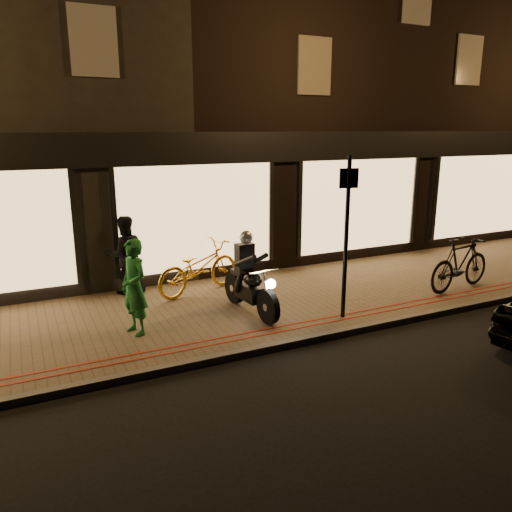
# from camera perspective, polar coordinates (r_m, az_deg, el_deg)

# --- Properties ---
(ground) EXTENTS (90.00, 90.00, 0.00)m
(ground) POSITION_cam_1_polar(r_m,az_deg,el_deg) (8.42, 2.70, -10.74)
(ground) COLOR black
(ground) RESTS_ON ground
(sidewalk) EXTENTS (50.00, 4.00, 0.12)m
(sidewalk) POSITION_cam_1_polar(r_m,az_deg,el_deg) (10.06, -2.74, -6.08)
(sidewalk) COLOR brown
(sidewalk) RESTS_ON ground
(kerb_stone) EXTENTS (50.00, 0.14, 0.12)m
(kerb_stone) POSITION_cam_1_polar(r_m,az_deg,el_deg) (8.43, 2.54, -10.25)
(kerb_stone) COLOR #59544C
(kerb_stone) RESTS_ON ground
(red_kerb_lines) EXTENTS (50.00, 0.26, 0.01)m
(red_kerb_lines) POSITION_cam_1_polar(r_m,az_deg,el_deg) (8.81, 0.99, -8.66)
(red_kerb_lines) COLOR maroon
(red_kerb_lines) RESTS_ON sidewalk
(building_row) EXTENTS (48.00, 10.11, 8.50)m
(building_row) POSITION_cam_1_polar(r_m,az_deg,el_deg) (16.12, -13.13, 16.39)
(building_row) COLOR black
(building_row) RESTS_ON ground
(motorcycle) EXTENTS (0.60, 1.94, 1.59)m
(motorcycle) POSITION_cam_1_polar(r_m,az_deg,el_deg) (9.54, -0.77, -2.94)
(motorcycle) COLOR black
(motorcycle) RESTS_ON sidewalk
(sign_post) EXTENTS (0.35, 0.12, 3.00)m
(sign_post) POSITION_cam_1_polar(r_m,az_deg,el_deg) (9.18, 10.31, 2.99)
(sign_post) COLOR black
(sign_post) RESTS_ON sidewalk
(bicycle_gold) EXTENTS (2.23, 1.40, 1.11)m
(bicycle_gold) POSITION_cam_1_polar(r_m,az_deg,el_deg) (10.79, -6.59, -1.32)
(bicycle_gold) COLOR gold
(bicycle_gold) RESTS_ON sidewalk
(bicycle_dark) EXTENTS (2.01, 0.82, 1.18)m
(bicycle_dark) POSITION_cam_1_polar(r_m,az_deg,el_deg) (11.77, 22.32, -0.82)
(bicycle_dark) COLOR black
(bicycle_dark) RESTS_ON sidewalk
(person_green) EXTENTS (0.58, 0.71, 1.67)m
(person_green) POSITION_cam_1_polar(r_m,az_deg,el_deg) (8.74, -13.74, -3.47)
(person_green) COLOR #1E7230
(person_green) RESTS_ON sidewalk
(person_dark) EXTENTS (0.82, 0.64, 1.68)m
(person_dark) POSITION_cam_1_polar(r_m,az_deg,el_deg) (10.99, -14.74, 0.12)
(person_dark) COLOR black
(person_dark) RESTS_ON sidewalk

